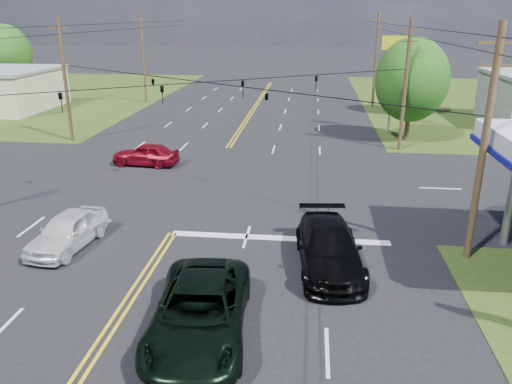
# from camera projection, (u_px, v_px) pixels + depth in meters

# --- Properties ---
(ground) EXTENTS (280.00, 280.00, 0.00)m
(ground) POSITION_uv_depth(u_px,v_px,m) (207.00, 180.00, 30.86)
(ground) COLOR black
(ground) RESTS_ON ground
(stop_bar) EXTENTS (10.00, 0.50, 0.02)m
(stop_bar) POSITION_uv_depth(u_px,v_px,m) (279.00, 238.00, 22.84)
(stop_bar) COLOR silver
(stop_bar) RESTS_ON ground
(pole_se) EXTENTS (1.60, 0.28, 9.50)m
(pole_se) POSITION_uv_depth(u_px,v_px,m) (484.00, 144.00, 19.43)
(pole_se) COLOR #3C2D19
(pole_se) RESTS_ON ground
(pole_nw) EXTENTS (1.60, 0.28, 9.50)m
(pole_nw) POSITION_uv_depth(u_px,v_px,m) (65.00, 79.00, 38.99)
(pole_nw) COLOR #3C2D19
(pole_nw) RESTS_ON ground
(pole_ne) EXTENTS (1.60, 0.28, 9.50)m
(pole_ne) POSITION_uv_depth(u_px,v_px,m) (405.00, 84.00, 36.29)
(pole_ne) COLOR #3C2D19
(pole_ne) RESTS_ON ground
(pole_left_far) EXTENTS (1.60, 0.28, 10.00)m
(pole_left_far) POSITION_uv_depth(u_px,v_px,m) (143.00, 57.00, 56.70)
(pole_left_far) COLOR #3C2D19
(pole_left_far) RESTS_ON ground
(pole_right_far) EXTENTS (1.60, 0.28, 10.00)m
(pole_right_far) POSITION_uv_depth(u_px,v_px,m) (376.00, 59.00, 54.00)
(pole_right_far) COLOR #3C2D19
(pole_right_far) RESTS_ON ground
(span_wire_signals) EXTENTS (26.00, 18.00, 1.13)m
(span_wire_signals) POSITION_uv_depth(u_px,v_px,m) (204.00, 82.00, 28.85)
(span_wire_signals) COLOR black
(span_wire_signals) RESTS_ON ground
(power_lines) EXTENTS (26.04, 100.00, 0.64)m
(power_lines) POSITION_uv_depth(u_px,v_px,m) (194.00, 37.00, 26.10)
(power_lines) COLOR black
(power_lines) RESTS_ON ground
(tree_right_a) EXTENTS (5.70, 5.70, 8.18)m
(tree_right_a) POSITION_uv_depth(u_px,v_px,m) (412.00, 80.00, 39.01)
(tree_right_a) COLOR #3C2D19
(tree_right_a) RESTS_ON ground
(tree_right_b) EXTENTS (4.94, 4.94, 7.09)m
(tree_right_b) POSITION_uv_depth(u_px,v_px,m) (415.00, 72.00, 50.20)
(tree_right_b) COLOR #3C2D19
(tree_right_b) RESTS_ON ground
(tree_far_l) EXTENTS (6.08, 6.08, 8.72)m
(tree_far_l) POSITION_uv_depth(u_px,v_px,m) (6.00, 53.00, 62.42)
(tree_far_l) COLOR #3C2D19
(tree_far_l) RESTS_ON ground
(pickup_dkgreen) EXTENTS (3.36, 6.50, 1.75)m
(pickup_dkgreen) POSITION_uv_depth(u_px,v_px,m) (200.00, 312.00, 15.64)
(pickup_dkgreen) COLOR black
(pickup_dkgreen) RESTS_ON ground
(suv_black) EXTENTS (2.97, 6.14, 1.72)m
(suv_black) POSITION_uv_depth(u_px,v_px,m) (329.00, 248.00, 19.95)
(suv_black) COLOR black
(suv_black) RESTS_ON ground
(pickup_white) EXTENTS (2.38, 4.74, 1.55)m
(pickup_white) POSITION_uv_depth(u_px,v_px,m) (67.00, 231.00, 21.75)
(pickup_white) COLOR silver
(pickup_white) RESTS_ON ground
(sedan_red) EXTENTS (4.59, 2.17, 1.52)m
(sedan_red) POSITION_uv_depth(u_px,v_px,m) (146.00, 154.00, 33.80)
(sedan_red) COLOR maroon
(sedan_red) RESTS_ON ground
(polesign_ne) EXTENTS (2.23, 0.67, 8.10)m
(polesign_ne) POSITION_uv_depth(u_px,v_px,m) (395.00, 58.00, 41.55)
(polesign_ne) COLOR #A5A5AA
(polesign_ne) RESTS_ON ground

